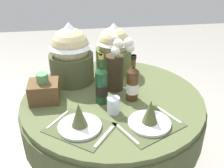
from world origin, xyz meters
TOP-DOWN VIEW (x-y plane):
  - dining_table at (0.00, 0.00)m, footprint 1.22×1.22m
  - place_setting_left at (-0.23, -0.30)m, footprint 0.43×0.41m
  - place_setting_right at (0.16, -0.33)m, footprint 0.42×0.38m
  - flower_vase at (0.04, 0.10)m, footprint 0.18×0.15m
  - wine_bottle_left at (-0.08, -0.05)m, footprint 0.08×0.08m
  - wine_bottle_right at (0.12, -0.05)m, footprint 0.08×0.08m
  - tumbler_near_left at (-0.02, -0.18)m, footprint 0.08×0.08m
  - gift_tub_back_left at (-0.26, 0.27)m, footprint 0.31×0.31m
  - gift_tub_back_centre at (0.07, 0.40)m, footprint 0.28×0.28m
  - woven_basket_side_left at (-0.44, 0.02)m, footprint 0.19×0.17m

SIDE VIEW (x-z plane):
  - dining_table at x=0.00m, z-range 0.22..0.96m
  - place_setting_left at x=-0.23m, z-range 0.71..0.87m
  - place_setting_right at x=0.16m, z-range 0.71..0.87m
  - tumbler_near_left at x=-0.02m, z-range 0.74..0.84m
  - woven_basket_side_left at x=-0.44m, z-range 0.72..0.91m
  - wine_bottle_right at x=0.12m, z-range 0.70..1.01m
  - wine_bottle_left at x=-0.08m, z-range 0.70..1.03m
  - flower_vase at x=0.04m, z-range 0.72..1.11m
  - gift_tub_back_centre at x=0.07m, z-range 0.75..1.13m
  - gift_tub_back_left at x=-0.26m, z-range 0.75..1.19m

